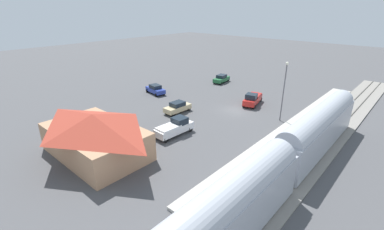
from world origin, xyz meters
The scene contains 11 objects.
ground_plane centered at (0.00, 0.00, 0.00)m, with size 200.00×200.00×0.00m, color #4C4C4F.
railway_track centered at (-14.00, 0.00, 0.09)m, with size 4.80×70.00×0.30m.
platform centered at (-10.00, 0.00, 0.15)m, with size 3.20×46.00×0.30m.
station_building centered at (4.00, 22.00, 2.55)m, with size 12.71×8.00×4.91m.
pedestrian_on_platform centered at (-10.76, -9.60, 1.28)m, with size 0.36×0.36×1.71m.
pickup_white centered at (1.05, 12.59, 1.03)m, with size 2.19×5.48×2.14m.
sedan_green centered at (11.73, -12.60, 0.88)m, with size 2.36×4.69×1.74m.
pickup_red centered at (-0.63, -4.43, 1.03)m, with size 3.23×5.72×2.14m.
sedan_blue centered at (16.43, 2.41, 0.88)m, with size 4.77×2.89×1.74m.
sedan_tan centered at (6.34, 6.66, 0.88)m, with size 2.04×4.58×1.74m.
light_pole_near_platform centered at (-7.20, -1.00, 5.35)m, with size 0.44×0.44×8.63m.
Camera 1 is at (-21.72, 34.88, 15.63)m, focal length 25.22 mm.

